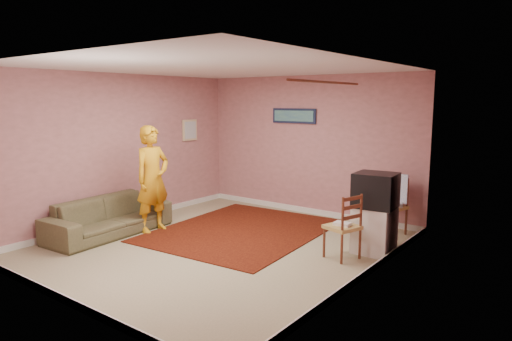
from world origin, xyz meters
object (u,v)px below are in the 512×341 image
Objects in this scene: crt_tv at (375,190)px; sofa at (109,216)px; person at (153,179)px; tv_cabinet at (374,230)px; chair_b at (343,219)px; chair_a at (391,200)px.

sofa is at bearing -160.46° from crt_tv.
person is at bearing -38.30° from sofa.
tv_cabinet reaches higher than sofa.
crt_tv is 1.20× the size of chair_b.
crt_tv is at bearing -65.71° from chair_a.
sofa is (-3.49, -1.24, -0.25)m from chair_b.
sofa is 1.17× the size of person.
tv_cabinet is 0.57m from crt_tv.
tv_cabinet is 0.38× the size of person.
crt_tv reaches higher than chair_b.
person is (0.40, 0.58, 0.57)m from sofa.
chair_a is at bearing -166.48° from chair_b.
chair_b is (-0.11, -1.52, -0.01)m from chair_a.
chair_a is 3.88m from person.
tv_cabinet is at bearing -68.95° from sofa.
sofa is at bearing 146.85° from person.
sofa is (-3.74, -1.71, -0.61)m from crt_tv.
chair_b is (-0.26, -0.47, -0.35)m from crt_tv.
tv_cabinet is at bearing -69.59° from person.
chair_b is at bearing -76.16° from person.
chair_a is 1.00× the size of chair_b.
crt_tv is 1.11m from chair_a.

